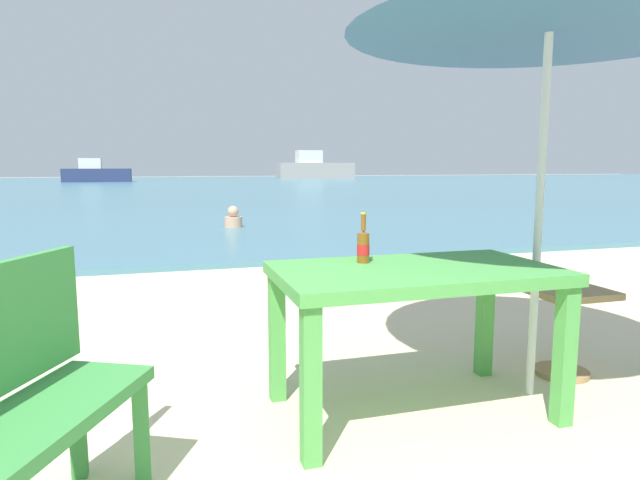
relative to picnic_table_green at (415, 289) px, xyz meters
The scene contains 7 objects.
sea_water 29.21m from the picnic_table_green, 89.41° to the left, with size 120.00×50.00×0.08m, color teal.
picnic_table_green is the anchor object (origin of this frame).
beer_bottle_amber 0.35m from the picnic_table_green, 136.71° to the left, with size 0.07×0.07×0.26m.
side_table_wood 1.15m from the picnic_table_green, 10.02° to the left, with size 0.44×0.44×0.54m.
swimmer_person 8.03m from the picnic_table_green, 89.06° to the left, with size 0.34×0.34×0.41m.
boat_fishing_trawler 45.09m from the picnic_table_green, 74.75° to the left, with size 6.65×1.81×2.42m.
boat_tanker 39.02m from the picnic_table_green, 97.90° to the left, with size 4.50×1.23×1.64m.
Camera 1 is at (-1.52, -1.64, 1.27)m, focal length 30.60 mm.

